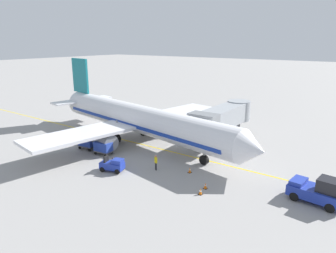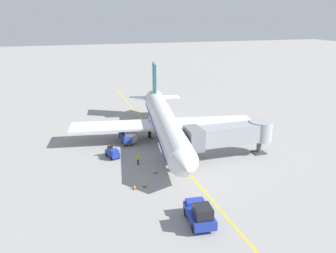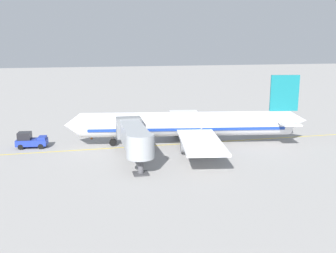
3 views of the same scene
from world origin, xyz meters
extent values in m
plane|color=gray|center=(0.00, 0.00, 0.00)|extent=(400.00, 400.00, 0.00)
cube|color=gold|center=(0.00, 0.00, 0.00)|extent=(0.24, 80.00, 0.01)
cylinder|color=silver|center=(-0.61, 1.70, 3.29)|extent=(8.98, 32.17, 3.70)
cube|color=#193899|center=(-0.61, 1.70, 2.82)|extent=(8.59, 29.65, 0.44)
cone|color=silver|center=(2.25, 18.65, 3.29)|extent=(3.98, 2.97, 3.63)
cone|color=silver|center=(-3.51, -15.46, 3.58)|extent=(3.57, 3.28, 3.14)
cube|color=black|center=(1.95, 16.88, 3.93)|extent=(2.92, 1.55, 0.60)
cube|color=silver|center=(-0.78, 0.71, 2.64)|extent=(30.45, 10.13, 0.36)
cylinder|color=gray|center=(-6.07, 2.41, 1.39)|extent=(2.51, 3.49, 2.00)
cylinder|color=gray|center=(4.77, 0.58, 1.39)|extent=(2.51, 3.49, 2.00)
cube|color=#14707A|center=(-3.11, -13.09, 7.88)|extent=(1.05, 4.39, 5.50)
cube|color=silver|center=(-3.08, -12.90, 3.84)|extent=(10.29, 4.23, 0.24)
cylinder|color=black|center=(1.25, 12.74, 0.55)|extent=(0.63, 1.16, 1.10)
cylinder|color=gray|center=(1.25, 12.74, 2.10)|extent=(0.24, 0.24, 2.00)
cylinder|color=black|center=(-3.22, 0.11, 0.55)|extent=(0.63, 1.16, 1.10)
cylinder|color=gray|center=(-3.22, 0.11, 2.10)|extent=(0.24, 0.24, 2.00)
cylinder|color=black|center=(1.32, -0.66, 0.55)|extent=(0.63, 1.16, 1.10)
cylinder|color=gray|center=(1.32, -0.66, 2.10)|extent=(0.24, 0.24, 2.00)
cube|color=#93999E|center=(-6.82, 10.71, 3.49)|extent=(11.29, 2.80, 2.60)
cube|color=slate|center=(-1.97, 10.71, 3.49)|extent=(2.00, 3.50, 2.99)
cylinder|color=#93999E|center=(-12.46, 10.71, 3.49)|extent=(3.36, 3.36, 2.86)
cylinder|color=#4C4C51|center=(-12.46, 10.71, 1.09)|extent=(0.70, 0.70, 2.19)
cube|color=#38383A|center=(-12.46, 10.71, 0.08)|extent=(1.80, 1.80, 0.16)
cube|color=#1E339E|center=(3.04, 24.67, 0.85)|extent=(2.65, 4.61, 0.90)
cube|color=black|center=(3.14, 25.65, 1.85)|extent=(1.83, 2.01, 1.10)
cube|color=#1E339E|center=(2.88, 23.13, 1.48)|extent=(1.97, 1.29, 0.36)
cylinder|color=black|center=(3.82, 23.15, 0.40)|extent=(0.43, 0.83, 0.80)
cylinder|color=black|center=(1.96, 23.34, 0.40)|extent=(0.43, 0.83, 0.80)
cylinder|color=black|center=(4.12, 25.99, 0.40)|extent=(0.43, 0.83, 0.80)
cylinder|color=black|center=(2.26, 26.19, 0.40)|extent=(0.43, 0.83, 0.80)
cube|color=#1E339E|center=(8.57, 5.75, 0.63)|extent=(1.89, 2.74, 0.70)
cube|color=#1E339E|center=(8.37, 6.41, 1.20)|extent=(1.28, 1.30, 0.44)
cube|color=black|center=(8.78, 5.10, 1.30)|extent=(0.85, 0.40, 0.64)
cylinder|color=black|center=(8.54, 5.87, 1.28)|extent=(0.15, 0.28, 0.54)
cylinder|color=black|center=(7.80, 6.43, 0.28)|extent=(0.36, 0.59, 0.56)
cylinder|color=black|center=(8.83, 6.75, 0.28)|extent=(0.36, 0.59, 0.56)
cylinder|color=black|center=(8.32, 4.76, 0.28)|extent=(0.36, 0.59, 0.56)
cylinder|color=black|center=(9.35, 5.08, 0.28)|extent=(0.36, 0.59, 0.56)
cube|color=#4C4C51|center=(5.62, 1.21, 0.42)|extent=(1.51, 2.32, 0.12)
cube|color=#233D9E|center=(5.62, 1.21, 1.03)|extent=(1.44, 2.20, 1.10)
cylinder|color=#4C4C51|center=(5.48, 2.66, 0.41)|extent=(0.14, 0.70, 0.07)
cylinder|color=black|center=(4.99, 1.98, 0.18)|extent=(0.16, 0.37, 0.36)
cylinder|color=black|center=(6.09, 2.09, 0.18)|extent=(0.16, 0.37, 0.36)
cylinder|color=black|center=(5.15, 0.34, 0.18)|extent=(0.16, 0.37, 0.36)
cylinder|color=black|center=(6.25, 0.45, 0.18)|extent=(0.16, 0.37, 0.36)
cube|color=#4C4C51|center=(5.45, -1.92, 0.42)|extent=(1.51, 2.32, 0.12)
cube|color=#233D9E|center=(5.45, -1.92, 1.03)|extent=(1.44, 2.20, 1.10)
cylinder|color=#4C4C51|center=(5.30, -0.48, 0.41)|extent=(0.14, 0.70, 0.07)
cylinder|color=black|center=(4.82, -1.16, 0.18)|extent=(0.16, 0.37, 0.36)
cylinder|color=black|center=(5.92, -1.05, 0.18)|extent=(0.16, 0.37, 0.36)
cylinder|color=black|center=(4.98, -2.80, 0.18)|extent=(0.16, 0.37, 0.36)
cylinder|color=black|center=(6.08, -2.69, 0.18)|extent=(0.16, 0.37, 0.36)
cylinder|color=#232328|center=(5.56, 9.24, 0.42)|extent=(0.15, 0.15, 0.85)
cylinder|color=#232328|center=(5.68, 9.40, 0.42)|extent=(0.15, 0.15, 0.85)
cube|color=yellow|center=(5.62, 9.32, 1.15)|extent=(0.42, 0.45, 0.60)
cylinder|color=yellow|center=(5.47, 9.12, 1.10)|extent=(0.21, 0.23, 0.57)
cylinder|color=yellow|center=(5.77, 9.52, 1.10)|extent=(0.21, 0.23, 0.57)
sphere|color=tan|center=(5.62, 9.32, 1.58)|extent=(0.22, 0.22, 0.22)
cube|color=red|center=(5.62, 9.32, 1.60)|extent=(0.22, 0.26, 0.10)
cube|color=black|center=(4.11, 12.65, 0.02)|extent=(0.36, 0.36, 0.04)
cone|color=orange|center=(4.11, 12.65, 0.32)|extent=(0.30, 0.30, 0.55)
cylinder|color=white|center=(4.11, 12.65, 0.34)|extent=(0.21, 0.21, 0.06)
cube|color=black|center=(6.36, 15.78, 0.02)|extent=(0.36, 0.36, 0.04)
cone|color=orange|center=(6.36, 15.78, 0.32)|extent=(0.30, 0.30, 0.55)
cylinder|color=white|center=(6.36, 15.78, 0.34)|extent=(0.21, 0.21, 0.06)
cube|color=black|center=(7.63, 15.99, 0.02)|extent=(0.36, 0.36, 0.04)
cone|color=orange|center=(7.63, 15.99, 0.32)|extent=(0.30, 0.30, 0.55)
cylinder|color=white|center=(7.63, 15.99, 0.34)|extent=(0.21, 0.21, 0.06)
camera|label=1|loc=(29.96, 28.51, 13.41)|focal=33.29mm
camera|label=2|loc=(14.95, 51.41, 19.54)|focal=36.43mm
camera|label=3|loc=(-55.68, 17.50, 15.41)|focal=41.01mm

